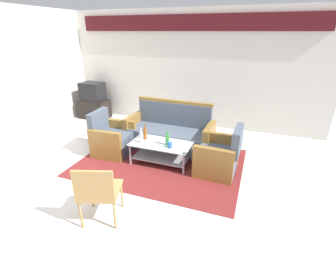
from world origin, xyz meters
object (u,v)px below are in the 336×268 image
bottle_brown (145,134)px  tv_stand (95,109)px  coffee_table (161,150)px  bottle_green (167,140)px  couch (170,134)px  armchair_left (112,139)px  armchair_right (219,157)px  wicker_chair (98,190)px  cup (170,145)px  television (93,91)px  bottle_clear (141,137)px

bottle_brown → tv_stand: (-2.39, 1.71, -0.26)m
coffee_table → bottle_green: bearing=-15.2°
couch → armchair_left: 1.18m
bottle_brown → coffee_table: bearing=-10.3°
armchair_right → wicker_chair: (-1.20, -1.77, 0.21)m
armchair_left → bottle_brown: size_ratio=2.92×
bottle_green → tv_stand: 3.41m
couch → wicker_chair: size_ratio=2.17×
couch → tv_stand: couch is taller
couch → cup: (0.29, -0.81, 0.14)m
couch → television: bearing=-20.7°
armchair_right → bottle_green: size_ratio=3.11×
bottle_green → cup: bottle_green is taller
armchair_left → tv_stand: bearing=-139.4°
couch → bottle_green: (0.21, -0.72, 0.20)m
coffee_table → cup: (0.21, -0.13, 0.19)m
armchair_left → armchair_right: bearing=86.5°
bottle_clear → bottle_green: (0.49, 0.06, -0.00)m
couch → coffee_table: (0.08, -0.68, -0.04)m
tv_stand → wicker_chair: (2.59, -3.48, 0.23)m
bottle_clear → bottle_green: bearing=6.8°
armchair_left → coffee_table: 1.09m
bottle_brown → cup: size_ratio=2.91×
bottle_green → wicker_chair: size_ratio=0.33×
bottle_clear → wicker_chair: (0.20, -1.62, -0.02)m
television → tv_stand: bearing=90.0°
armchair_right → tv_stand: 4.16m
bottle_brown → television: 2.95m
armchair_left → armchair_right: 2.13m
couch → coffee_table: size_ratio=1.65×
armchair_right → tv_stand: size_ratio=1.06×
bottle_clear → wicker_chair: wicker_chair is taller
couch → bottle_brown: couch is taller
cup → television: television is taller
coffee_table → tv_stand: (-2.74, 1.77, -0.01)m
coffee_table → tv_stand: 3.27m
couch → armchair_left: couch is taller
bottle_green → television: 3.41m
cup → wicker_chair: size_ratio=0.12×
bottle_brown → bottle_green: 0.49m
armchair_left → cup: size_ratio=8.50×
coffee_table → bottle_green: bottle_green is taller
bottle_clear → tv_stand: bottle_clear is taller
bottle_clear → television: (-2.39, 1.87, 0.24)m
coffee_table → armchair_right: bearing=3.3°
armchair_right → television: size_ratio=1.37×
couch → bottle_brown: bearing=68.2°
couch → television: television is taller
television → bottle_green: bearing=150.2°
bottle_green → television: size_ratio=0.44×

